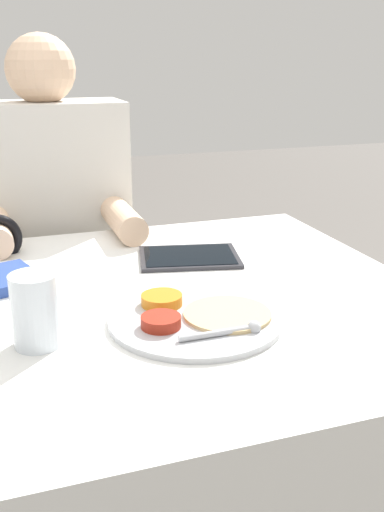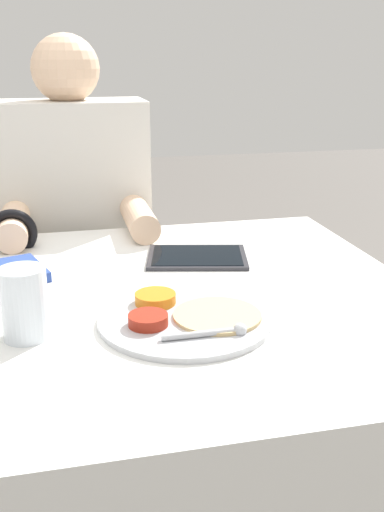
% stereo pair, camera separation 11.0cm
% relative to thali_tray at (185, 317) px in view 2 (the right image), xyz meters
% --- Properties ---
extents(dining_table, '(1.23, 0.90, 0.76)m').
position_rel_thali_tray_xyz_m(dining_table, '(-0.15, 0.12, -0.39)').
color(dining_table, silver).
rests_on(dining_table, ground_plane).
extents(thali_tray, '(0.28, 0.28, 0.03)m').
position_rel_thali_tray_xyz_m(thali_tray, '(0.00, 0.00, 0.00)').
color(thali_tray, '#B7BABF').
rests_on(thali_tray, dining_table).
extents(tablet_device, '(0.24, 0.19, 0.01)m').
position_rel_thali_tray_xyz_m(tablet_device, '(0.09, 0.30, -0.00)').
color(tablet_device, '#28282D').
rests_on(tablet_device, dining_table).
extents(person_diner, '(0.40, 0.42, 1.22)m').
position_rel_thali_tray_xyz_m(person_diner, '(-0.14, 0.73, -0.19)').
color(person_diner, black).
rests_on(person_diner, ground_plane).
extents(drinking_glass, '(0.07, 0.07, 0.11)m').
position_rel_thali_tray_xyz_m(drinking_glass, '(-0.25, 0.00, 0.05)').
color(drinking_glass, silver).
rests_on(drinking_glass, dining_table).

